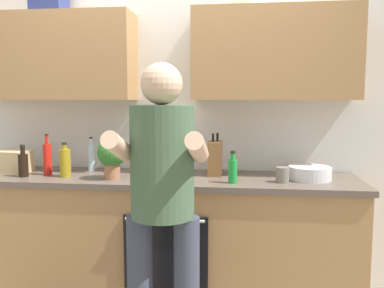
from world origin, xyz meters
name	(u,v)px	position (x,y,z in m)	size (l,w,h in m)	color
back_wall_unit	(165,94)	(-0.01, 0.27, 1.50)	(4.00, 0.38, 2.50)	silver
counter	(160,237)	(0.00, 0.00, 0.45)	(2.84, 0.67, 0.90)	#A37547
person_standing	(162,191)	(0.17, -0.76, 0.97)	(0.49, 0.45, 1.65)	#383D4C
bottle_water	(91,157)	(-0.57, 0.16, 1.01)	(0.05, 0.05, 0.26)	silver
bottle_oil	(65,162)	(-0.67, -0.09, 1.00)	(0.08, 0.08, 0.25)	olive
bottle_hotsauce	(47,159)	(-0.83, -0.04, 1.02)	(0.06, 0.06, 0.30)	red
bottle_soda	(233,170)	(0.53, -0.17, 0.99)	(0.06, 0.06, 0.22)	#198C33
bottle_soy	(23,164)	(-0.97, -0.13, 0.99)	(0.07, 0.07, 0.23)	black
cup_tea	(142,171)	(-0.12, -0.02, 0.94)	(0.08, 0.08, 0.08)	#33598C
cup_stoneware	(282,175)	(0.86, -0.11, 0.95)	(0.09, 0.09, 0.10)	slate
cup_coffee	(66,165)	(-0.75, 0.11, 0.95)	(0.09, 0.09, 0.10)	white
mixing_bowl	(310,173)	(1.06, 0.01, 0.95)	(0.29, 0.29, 0.09)	silver
knife_block	(215,158)	(0.40, 0.09, 1.03)	(0.10, 0.14, 0.31)	brown
potted_herb	(112,155)	(-0.31, -0.13, 1.07)	(0.20, 0.20, 0.29)	#9E6647
grocery_bag_rice	(174,162)	(0.12, -0.06, 1.02)	(0.19, 0.16, 0.23)	beige
grocery_bag_bread	(14,162)	(-1.13, 0.03, 0.98)	(0.23, 0.19, 0.16)	tan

